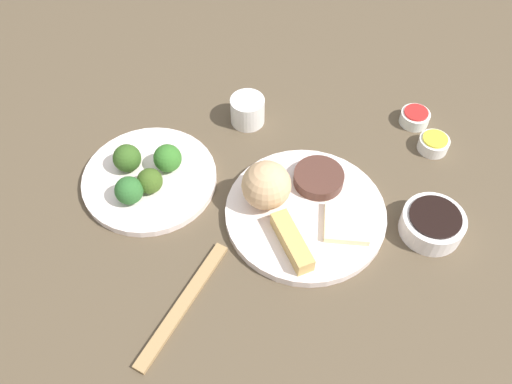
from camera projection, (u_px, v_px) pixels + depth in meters
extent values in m
cube|color=brown|center=(301.00, 218.00, 0.92)|extent=(2.20, 2.20, 0.02)
cylinder|color=white|center=(305.00, 215.00, 0.90)|extent=(0.27, 0.27, 0.02)
sphere|color=tan|center=(266.00, 185.00, 0.88)|extent=(0.08, 0.08, 0.08)
cube|color=tan|center=(292.00, 242.00, 0.84)|extent=(0.08, 0.10, 0.03)
cube|color=beige|center=(347.00, 223.00, 0.87)|extent=(0.08, 0.08, 0.01)
cylinder|color=#4C2C24|center=(319.00, 178.00, 0.93)|extent=(0.09, 0.09, 0.02)
cylinder|color=white|center=(150.00, 179.00, 0.95)|extent=(0.24, 0.24, 0.01)
sphere|color=#3A571C|center=(150.00, 181.00, 0.91)|extent=(0.04, 0.04, 0.04)
sphere|color=#33571E|center=(127.00, 158.00, 0.94)|extent=(0.05, 0.05, 0.05)
sphere|color=#326D25|center=(168.00, 158.00, 0.94)|extent=(0.05, 0.05, 0.05)
sphere|color=#2B622A|center=(129.00, 190.00, 0.90)|extent=(0.05, 0.05, 0.05)
cylinder|color=white|center=(432.00, 224.00, 0.88)|extent=(0.10, 0.10, 0.04)
cylinder|color=black|center=(436.00, 217.00, 0.86)|extent=(0.08, 0.08, 0.00)
cylinder|color=white|center=(415.00, 118.00, 1.03)|extent=(0.06, 0.06, 0.02)
cylinder|color=red|center=(416.00, 112.00, 1.02)|extent=(0.05, 0.05, 0.00)
cylinder|color=white|center=(433.00, 144.00, 0.99)|extent=(0.06, 0.06, 0.02)
cylinder|color=yellow|center=(435.00, 139.00, 0.98)|extent=(0.05, 0.05, 0.00)
cylinder|color=white|center=(248.00, 111.00, 1.02)|extent=(0.07, 0.07, 0.06)
cube|color=#A68151|center=(183.00, 304.00, 0.81)|extent=(0.09, 0.23, 0.01)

